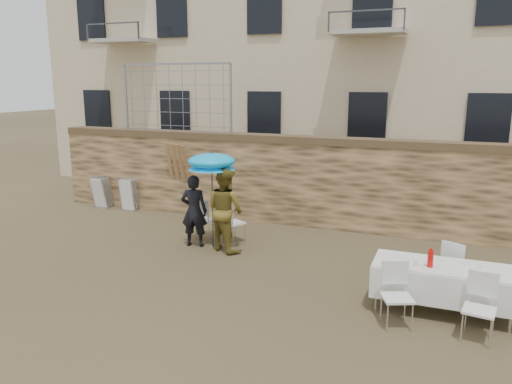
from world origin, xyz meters
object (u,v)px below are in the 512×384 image
at_px(soda_bottle, 430,259).
at_px(chair_stack_right, 132,193).
at_px(woman_dress, 225,210).
at_px(chair_stack_left, 106,191).
at_px(couple_chair_left, 206,218).
at_px(table_chair_back, 456,268).
at_px(table_chair_front_left, 397,296).
at_px(couple_chair_right, 234,222).
at_px(banquet_table, 444,268).
at_px(man_suit, 194,211).
at_px(umbrella, 212,164).
at_px(table_chair_front_right, 479,308).

distance_m(soda_bottle, chair_stack_right, 9.00).
height_order(woman_dress, chair_stack_left, woman_dress).
height_order(couple_chair_left, table_chair_back, same).
height_order(woman_dress, table_chair_back, woman_dress).
bearing_deg(table_chair_front_left, woman_dress, 127.10).
xyz_separation_m(woman_dress, chair_stack_left, (-4.85, 2.20, -0.44)).
bearing_deg(chair_stack_left, couple_chair_right, -19.00).
bearing_deg(couple_chair_left, table_chair_front_left, 153.85).
xyz_separation_m(chair_stack_left, chair_stack_right, (0.90, 0.00, 0.00)).
height_order(woman_dress, banquet_table, woman_dress).
distance_m(man_suit, banquet_table, 5.35).
bearing_deg(soda_bottle, woman_dress, 159.11).
relative_size(couple_chair_left, soda_bottle, 3.69).
relative_size(banquet_table, chair_stack_right, 2.28).
distance_m(umbrella, couple_chair_right, 1.46).
relative_size(man_suit, table_chair_front_right, 1.65).
bearing_deg(chair_stack_left, chair_stack_right, 0.00).
bearing_deg(table_chair_back, table_chair_front_left, 88.69).
xyz_separation_m(couple_chair_right, table_chair_back, (4.65, -1.20, 0.00)).
relative_size(man_suit, banquet_table, 0.76).
bearing_deg(banquet_table, couple_chair_left, 158.75).
height_order(table_chair_front_right, chair_stack_left, table_chair_front_right).
height_order(man_suit, table_chair_front_right, man_suit).
distance_m(couple_chair_left, couple_chair_right, 0.70).
relative_size(soda_bottle, chair_stack_right, 0.28).
relative_size(woman_dress, chair_stack_right, 1.95).
bearing_deg(couple_chair_left, umbrella, 136.66).
bearing_deg(soda_bottle, couple_chair_left, 156.49).
distance_m(couple_chair_left, chair_stack_right, 3.60).
distance_m(woman_dress, banquet_table, 4.63).
bearing_deg(woman_dress, chair_stack_right, -4.00).
distance_m(umbrella, chair_stack_right, 4.39).
height_order(table_chair_front_right, table_chair_back, same).
height_order(man_suit, woman_dress, woman_dress).
relative_size(man_suit, couple_chair_left, 1.65).
height_order(table_chair_front_left, chair_stack_left, table_chair_front_left).
height_order(couple_chair_left, soda_bottle, soda_bottle).
distance_m(man_suit, chair_stack_left, 4.66).
height_order(soda_bottle, table_chair_front_right, soda_bottle).
bearing_deg(soda_bottle, banquet_table, 36.87).
bearing_deg(woman_dress, banquet_table, -173.12).
bearing_deg(table_chair_front_right, woman_dress, 164.86).
height_order(woman_dress, table_chair_front_right, woman_dress).
bearing_deg(soda_bottle, table_chair_front_left, -123.69).
bearing_deg(umbrella, table_chair_front_left, -29.03).
distance_m(table_chair_front_right, chair_stack_right, 9.88).
relative_size(couple_chair_left, table_chair_front_right, 1.00).
distance_m(soda_bottle, table_chair_front_left, 0.84).
xyz_separation_m(couple_chair_left, chair_stack_left, (-4.10, 1.65, -0.02)).
bearing_deg(umbrella, couple_chair_right, 56.31).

